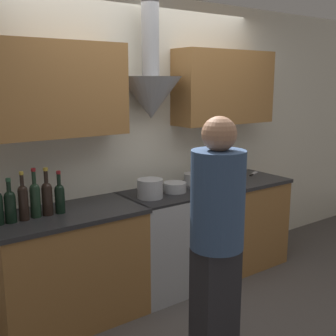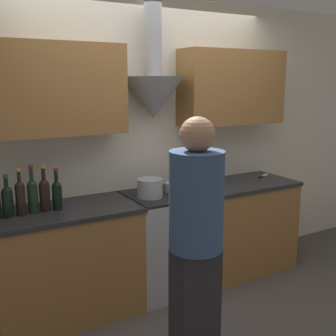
{
  "view_description": "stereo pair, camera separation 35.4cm",
  "coord_description": "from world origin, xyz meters",
  "px_view_note": "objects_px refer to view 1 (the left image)",
  "views": [
    {
      "loc": [
        -2.03,
        -2.56,
        1.86
      ],
      "look_at": [
        0.0,
        0.25,
        1.14
      ],
      "focal_mm": 45.0,
      "sensor_mm": 36.0,
      "label": 1
    },
    {
      "loc": [
        -1.74,
        -2.75,
        1.86
      ],
      "look_at": [
        0.0,
        0.25,
        1.14
      ],
      "focal_mm": 45.0,
      "sensor_mm": 36.0,
      "label": 2
    }
  ],
  "objects_px": {
    "wine_bottle_1": "(10,205)",
    "mixing_bowl": "(175,187)",
    "saucepan": "(192,179)",
    "wine_bottle_3": "(35,198)",
    "wine_bottle_5": "(60,197)",
    "stove_range": "(161,242)",
    "orange_fruit": "(214,182)",
    "wine_bottle_4": "(47,196)",
    "stock_pot": "(150,188)",
    "person_foreground_left": "(216,245)",
    "wine_bottle_2": "(23,201)"
  },
  "relations": [
    {
      "from": "stock_pot",
      "to": "wine_bottle_2",
      "type": "bearing_deg",
      "value": 178.04
    },
    {
      "from": "wine_bottle_1",
      "to": "wine_bottle_3",
      "type": "xyz_separation_m",
      "value": [
        0.18,
        0.02,
        0.01
      ]
    },
    {
      "from": "person_foreground_left",
      "to": "wine_bottle_2",
      "type": "bearing_deg",
      "value": 120.78
    },
    {
      "from": "wine_bottle_1",
      "to": "saucepan",
      "type": "xyz_separation_m",
      "value": [
        1.72,
        0.11,
        -0.07
      ]
    },
    {
      "from": "wine_bottle_3",
      "to": "stock_pot",
      "type": "distance_m",
      "value": 0.96
    },
    {
      "from": "wine_bottle_3",
      "to": "person_foreground_left",
      "type": "distance_m",
      "value": 1.39
    },
    {
      "from": "stove_range",
      "to": "wine_bottle_2",
      "type": "xyz_separation_m",
      "value": [
        -1.19,
        -0.0,
        0.59
      ]
    },
    {
      "from": "stove_range",
      "to": "person_foreground_left",
      "type": "xyz_separation_m",
      "value": [
        -0.46,
        -1.22,
        0.48
      ]
    },
    {
      "from": "wine_bottle_3",
      "to": "orange_fruit",
      "type": "distance_m",
      "value": 1.67
    },
    {
      "from": "stove_range",
      "to": "wine_bottle_5",
      "type": "bearing_deg",
      "value": 179.66
    },
    {
      "from": "wine_bottle_4",
      "to": "orange_fruit",
      "type": "distance_m",
      "value": 1.58
    },
    {
      "from": "wine_bottle_2",
      "to": "wine_bottle_3",
      "type": "distance_m",
      "value": 0.09
    },
    {
      "from": "wine_bottle_2",
      "to": "wine_bottle_4",
      "type": "distance_m",
      "value": 0.18
    },
    {
      "from": "wine_bottle_3",
      "to": "mixing_bowl",
      "type": "xyz_separation_m",
      "value": [
        1.24,
        -0.03,
        -0.1
      ]
    },
    {
      "from": "mixing_bowl",
      "to": "orange_fruit",
      "type": "bearing_deg",
      "value": -5.89
    },
    {
      "from": "stock_pot",
      "to": "saucepan",
      "type": "relative_size",
      "value": 1.34
    },
    {
      "from": "wine_bottle_4",
      "to": "stove_range",
      "type": "bearing_deg",
      "value": -0.82
    },
    {
      "from": "wine_bottle_2",
      "to": "stock_pot",
      "type": "distance_m",
      "value": 1.05
    },
    {
      "from": "wine_bottle_2",
      "to": "orange_fruit",
      "type": "xyz_separation_m",
      "value": [
        1.75,
        -0.05,
        -0.1
      ]
    },
    {
      "from": "saucepan",
      "to": "wine_bottle_2",
      "type": "bearing_deg",
      "value": -176.07
    },
    {
      "from": "wine_bottle_3",
      "to": "wine_bottle_5",
      "type": "relative_size",
      "value": 1.12
    },
    {
      "from": "orange_fruit",
      "to": "stove_range",
      "type": "bearing_deg",
      "value": 174.55
    },
    {
      "from": "wine_bottle_2",
      "to": "orange_fruit",
      "type": "bearing_deg",
      "value": -1.67
    },
    {
      "from": "stove_range",
      "to": "stock_pot",
      "type": "bearing_deg",
      "value": -164.69
    },
    {
      "from": "mixing_bowl",
      "to": "stock_pot",
      "type": "bearing_deg",
      "value": -174.24
    },
    {
      "from": "wine_bottle_1",
      "to": "wine_bottle_4",
      "type": "distance_m",
      "value": 0.27
    },
    {
      "from": "wine_bottle_4",
      "to": "stock_pot",
      "type": "distance_m",
      "value": 0.87
    },
    {
      "from": "stock_pot",
      "to": "orange_fruit",
      "type": "xyz_separation_m",
      "value": [
        0.71,
        -0.02,
        -0.04
      ]
    },
    {
      "from": "wine_bottle_1",
      "to": "mixing_bowl",
      "type": "xyz_separation_m",
      "value": [
        1.42,
        -0.01,
        -0.09
      ]
    },
    {
      "from": "wine_bottle_1",
      "to": "wine_bottle_2",
      "type": "height_order",
      "value": "wine_bottle_2"
    },
    {
      "from": "stock_pot",
      "to": "person_foreground_left",
      "type": "relative_size",
      "value": 0.13
    },
    {
      "from": "wine_bottle_2",
      "to": "mixing_bowl",
      "type": "height_order",
      "value": "wine_bottle_2"
    },
    {
      "from": "wine_bottle_4",
      "to": "person_foreground_left",
      "type": "relative_size",
      "value": 0.21
    },
    {
      "from": "saucepan",
      "to": "wine_bottle_1",
      "type": "bearing_deg",
      "value": -176.42
    },
    {
      "from": "stock_pot",
      "to": "mixing_bowl",
      "type": "xyz_separation_m",
      "value": [
        0.28,
        0.03,
        -0.04
      ]
    },
    {
      "from": "wine_bottle_2",
      "to": "person_foreground_left",
      "type": "distance_m",
      "value": 1.42
    },
    {
      "from": "stove_range",
      "to": "orange_fruit",
      "type": "height_order",
      "value": "orange_fruit"
    },
    {
      "from": "wine_bottle_1",
      "to": "mixing_bowl",
      "type": "bearing_deg",
      "value": -0.47
    },
    {
      "from": "wine_bottle_1",
      "to": "wine_bottle_3",
      "type": "relative_size",
      "value": 0.87
    },
    {
      "from": "stock_pot",
      "to": "mixing_bowl",
      "type": "distance_m",
      "value": 0.29
    },
    {
      "from": "mixing_bowl",
      "to": "person_foreground_left",
      "type": "height_order",
      "value": "person_foreground_left"
    },
    {
      "from": "stock_pot",
      "to": "person_foreground_left",
      "type": "distance_m",
      "value": 1.23
    },
    {
      "from": "stove_range",
      "to": "wine_bottle_3",
      "type": "bearing_deg",
      "value": 179.1
    },
    {
      "from": "person_foreground_left",
      "to": "saucepan",
      "type": "bearing_deg",
      "value": 55.91
    },
    {
      "from": "wine_bottle_2",
      "to": "person_foreground_left",
      "type": "relative_size",
      "value": 0.21
    },
    {
      "from": "person_foreground_left",
      "to": "stock_pot",
      "type": "bearing_deg",
      "value": 74.78
    },
    {
      "from": "wine_bottle_3",
      "to": "wine_bottle_4",
      "type": "height_order",
      "value": "wine_bottle_3"
    },
    {
      "from": "wine_bottle_2",
      "to": "person_foreground_left",
      "type": "height_order",
      "value": "person_foreground_left"
    },
    {
      "from": "wine_bottle_2",
      "to": "stock_pot",
      "type": "xyz_separation_m",
      "value": [
        1.05,
        -0.04,
        -0.06
      ]
    },
    {
      "from": "person_foreground_left",
      "to": "wine_bottle_4",
      "type": "bearing_deg",
      "value": 113.87
    }
  ]
}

